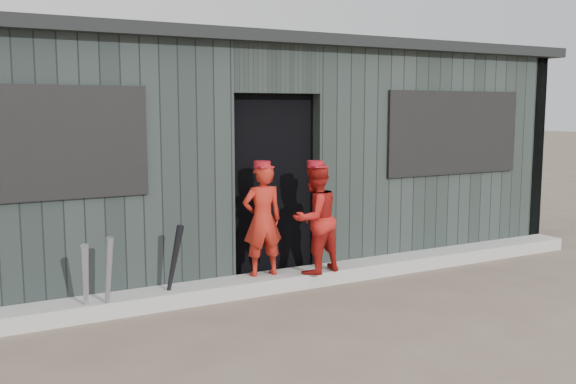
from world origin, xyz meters
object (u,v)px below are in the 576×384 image
player_grey_back (310,215)px  dugout (222,153)px  bat_right (173,266)px  player_red_left (262,220)px  bat_left (86,283)px  player_red_right (315,218)px  bat_mid (108,278)px

player_grey_back → dugout: size_ratio=0.15×
bat_right → player_red_left: bearing=7.7°
bat_right → dugout: size_ratio=0.10×
bat_left → player_red_left: bearing=7.3°
player_red_right → dugout: 1.91m
dugout → player_red_left: bearing=-99.0°
player_red_right → player_grey_back: 0.71m
player_red_left → player_grey_back: size_ratio=0.90×
bat_left → bat_right: bat_right is taller
bat_left → player_red_right: (2.33, 0.06, 0.36)m
bat_mid → bat_right: bearing=9.0°
bat_mid → player_red_right: (2.14, 0.06, 0.34)m
player_red_right → player_grey_back: player_red_right is taller
player_red_left → bat_left: bearing=12.9°
player_red_left → bat_mid: bearing=13.8°
bat_mid → player_red_right: size_ratio=0.66×
player_grey_back → dugout: 1.46m
player_red_left → player_red_right: 0.55m
player_red_left → player_grey_back: player_red_left is taller
bat_left → player_red_right: player_red_right is taller
player_grey_back → bat_left: bearing=6.0°
bat_mid → player_red_right: bearing=1.7°
bat_mid → player_grey_back: bearing=15.8°
bat_mid → bat_right: 0.63m
bat_left → bat_right: (0.81, 0.10, 0.03)m
bat_right → player_red_right: bearing=-1.3°
player_red_right → dugout: dugout is taller
bat_mid → player_grey_back: 2.56m
player_red_left → dugout: size_ratio=0.14×
bat_left → dugout: (2.06, 1.87, 0.92)m
bat_left → bat_mid: bat_mid is taller
bat_left → player_grey_back: 2.75m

